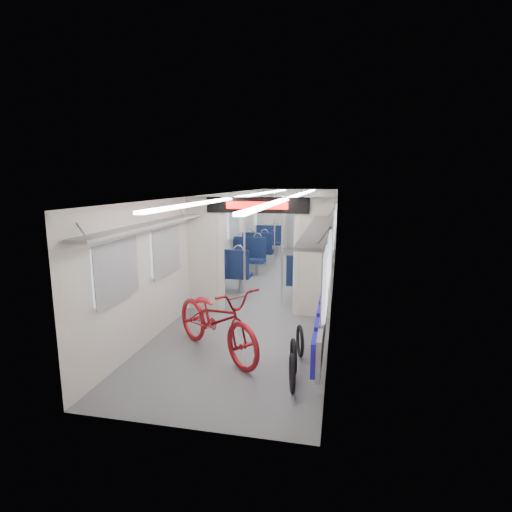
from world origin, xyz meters
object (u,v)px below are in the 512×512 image
(bicycle, at_px, (216,319))
(stanchion_near_left, at_px, (244,250))
(bike_hoop_a, at_px, (292,375))
(stanchion_far_left, at_px, (275,231))
(stanchion_far_right, at_px, (299,232))
(bike_hoop_c, at_px, (300,343))
(seat_bay_far_right, at_px, (320,244))
(flip_bench, at_px, (320,330))
(seat_bay_near_right, at_px, (311,267))
(seat_bay_near_left, at_px, (240,261))
(stanchion_near_right, at_px, (282,251))
(seat_bay_far_left, at_px, (264,242))
(bike_hoop_b, at_px, (293,358))

(bicycle, relative_size, stanchion_near_left, 0.91)
(bike_hoop_a, height_order, stanchion_near_left, stanchion_near_left)
(stanchion_far_left, height_order, stanchion_far_right, same)
(bike_hoop_c, height_order, seat_bay_far_right, seat_bay_far_right)
(flip_bench, xyz_separation_m, seat_bay_near_right, (-0.42, 4.19, -0.02))
(bike_hoop_a, xyz_separation_m, seat_bay_near_left, (-1.98, 5.27, 0.34))
(bike_hoop_c, xyz_separation_m, seat_bay_far_right, (-0.11, 7.58, 0.32))
(seat_bay_near_left, distance_m, stanchion_near_right, 2.16)
(bicycle, relative_size, seat_bay_near_left, 0.92)
(seat_bay_far_left, relative_size, seat_bay_far_right, 1.09)
(stanchion_far_left, bearing_deg, bike_hoop_a, -78.93)
(bike_hoop_a, distance_m, stanchion_near_right, 3.84)
(flip_bench, relative_size, stanchion_near_left, 0.91)
(stanchion_near_left, bearing_deg, seat_bay_near_right, 43.57)
(stanchion_near_right, relative_size, stanchion_far_right, 1.00)
(bike_hoop_a, relative_size, seat_bay_near_left, 0.22)
(flip_bench, xyz_separation_m, seat_bay_near_left, (-2.29, 4.58, -0.01))
(seat_bay_near_right, distance_m, seat_bay_far_right, 3.76)
(seat_bay_near_left, height_order, seat_bay_far_right, seat_bay_near_left)
(stanchion_near_left, relative_size, stanchion_far_left, 1.00)
(flip_bench, distance_m, seat_bay_far_left, 8.15)
(flip_bench, distance_m, stanchion_far_right, 6.23)
(seat_bay_far_left, bearing_deg, bike_hoop_b, -76.39)
(bike_hoop_a, relative_size, seat_bay_near_right, 0.23)
(bike_hoop_a, distance_m, stanchion_far_right, 6.91)
(bike_hoop_a, bearing_deg, stanchion_far_right, 95.34)
(bike_hoop_a, bearing_deg, seat_bay_near_right, 91.34)
(bike_hoop_b, relative_size, seat_bay_far_right, 0.24)
(flip_bench, bearing_deg, stanchion_far_left, 104.90)
(bike_hoop_b, relative_size, stanchion_far_right, 0.22)
(bicycle, xyz_separation_m, bike_hoop_a, (1.26, -0.89, -0.33))
(seat_bay_far_left, bearing_deg, bicycle, -84.57)
(bike_hoop_c, height_order, seat_bay_far_left, seat_bay_far_left)
(seat_bay_far_right, bearing_deg, bike_hoop_a, -89.25)
(flip_bench, relative_size, seat_bay_far_right, 1.03)
(seat_bay_near_right, bearing_deg, bike_hoop_c, -88.40)
(bike_hoop_a, relative_size, seat_bay_far_right, 0.24)
(seat_bay_far_right, distance_m, stanchion_near_left, 5.26)
(seat_bay_near_left, bearing_deg, stanchion_far_left, 69.20)
(bicycle, distance_m, seat_bay_far_right, 7.84)
(bike_hoop_a, height_order, bike_hoop_c, bike_hoop_a)
(seat_bay_near_right, distance_m, stanchion_far_right, 2.09)
(bicycle, relative_size, stanchion_near_right, 0.91)
(bike_hoop_c, bearing_deg, seat_bay_far_right, 90.81)
(bicycle, distance_m, seat_bay_far_left, 7.66)
(bicycle, relative_size, bike_hoop_b, 4.21)
(flip_bench, height_order, stanchion_far_right, stanchion_far_right)
(bicycle, relative_size, flip_bench, 1.00)
(stanchion_far_left, bearing_deg, stanchion_near_left, -91.96)
(seat_bay_far_right, bearing_deg, bike_hoop_b, -89.47)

